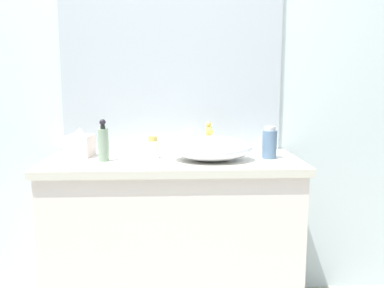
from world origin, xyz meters
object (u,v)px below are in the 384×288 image
Objects in this scene: perfume_bottle at (270,143)px; candle_jar at (127,157)px; tissue_box at (80,144)px; sink_basin at (212,148)px; lotion_bottle at (153,148)px; soap_dispenser at (103,143)px.

candle_jar is (-0.74, -0.02, -0.06)m from perfume_bottle.
tissue_box reaches higher than candle_jar.
perfume_bottle is at bearing -5.58° from tissue_box.
sink_basin is 6.64× the size of candle_jar.
sink_basin is at bearing -1.80° from candle_jar.
perfume_bottle reaches higher than lotion_bottle.
sink_basin is 0.71m from tissue_box.
tissue_box is (-0.69, 0.14, 0.00)m from sink_basin.
lotion_bottle is at bearing 15.24° from soap_dispenser.
lotion_bottle is 0.75× the size of tissue_box.
tissue_box is 2.48× the size of candle_jar.
tissue_box is at bearing 168.96° from sink_basin.
sink_basin reaches higher than lotion_bottle.
candle_jar is at bearing -24.99° from tissue_box.
lotion_bottle is 0.15m from candle_jar.
sink_basin is 0.43m from candle_jar.
tissue_box is at bearing 170.39° from lotion_bottle.
sink_basin is 2.47× the size of perfume_bottle.
sink_basin is 2.68× the size of tissue_box.
tissue_box is at bearing 155.01° from candle_jar.
candle_jar is (0.26, -0.12, -0.05)m from tissue_box.
tissue_box reaches higher than lotion_bottle.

